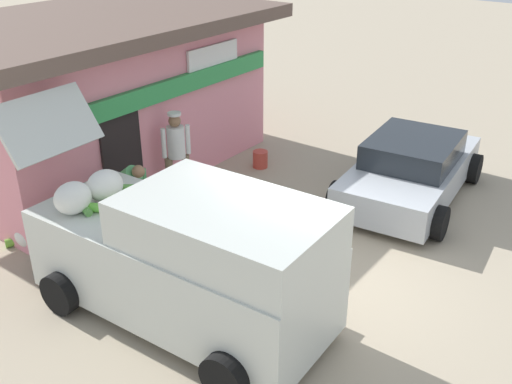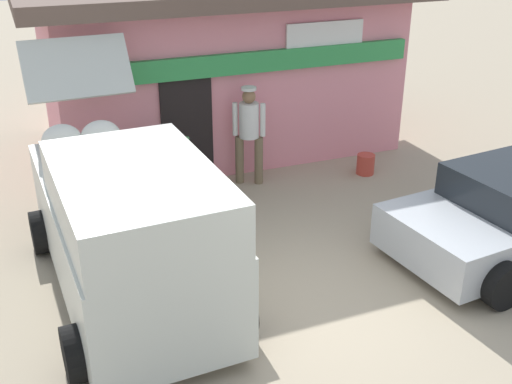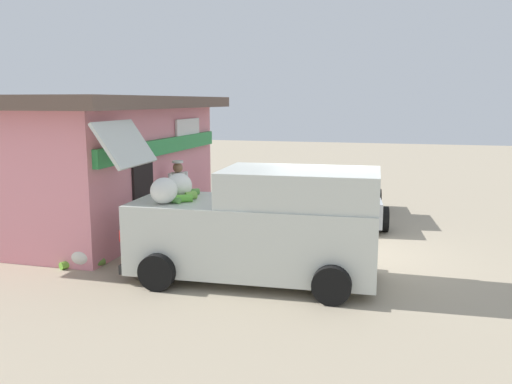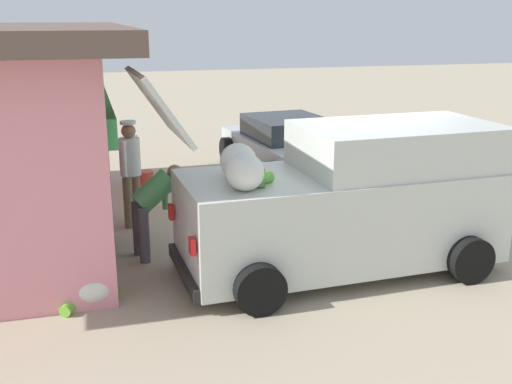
{
  "view_description": "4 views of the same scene",
  "coord_description": "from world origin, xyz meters",
  "views": [
    {
      "loc": [
        -6.76,
        -3.66,
        5.26
      ],
      "look_at": [
        0.58,
        1.77,
        0.74
      ],
      "focal_mm": 41.36,
      "sensor_mm": 36.0,
      "label": 1
    },
    {
      "loc": [
        -3.02,
        -5.79,
        4.54
      ],
      "look_at": [
        -0.02,
        1.64,
        0.84
      ],
      "focal_mm": 43.86,
      "sensor_mm": 36.0,
      "label": 2
    },
    {
      "loc": [
        -10.72,
        -1.2,
        3.12
      ],
      "look_at": [
        1.18,
        1.98,
        1.01
      ],
      "focal_mm": 37.32,
      "sensor_mm": 36.0,
      "label": 3
    },
    {
      "loc": [
        -9.23,
        4.39,
        3.37
      ],
      "look_at": [
        -0.34,
        1.9,
        0.71
      ],
      "focal_mm": 43.04,
      "sensor_mm": 36.0,
      "label": 4
    }
  ],
  "objects": [
    {
      "name": "parked_sedan",
      "position": [
        3.42,
        0.13,
        0.58
      ],
      "size": [
        4.06,
        2.43,
        1.23
      ],
      "color": "#B2B7BC",
      "rests_on": "ground_plane"
    },
    {
      "name": "ground_plane",
      "position": [
        0.0,
        0.0,
        0.0
      ],
      "size": [
        60.0,
        60.0,
        0.0
      ],
      "primitive_type": "plane",
      "color": "tan"
    },
    {
      "name": "vendor_standing",
      "position": [
        0.7,
        3.74,
        1.01
      ],
      "size": [
        0.51,
        0.46,
        1.75
      ],
      "color": "#726047",
      "rests_on": "ground_plane"
    },
    {
      "name": "delivery_van",
      "position": [
        -1.96,
        1.05,
        0.99
      ],
      "size": [
        2.21,
        4.86,
        2.77
      ],
      "color": "silver",
      "rests_on": "ground_plane"
    },
    {
      "name": "customer_bending",
      "position": [
        -0.8,
        3.55,
        0.82
      ],
      "size": [
        0.6,
        0.77,
        1.33
      ],
      "color": "#4C4C51",
      "rests_on": "ground_plane"
    },
    {
      "name": "storefront_bar",
      "position": [
        0.89,
        6.04,
        1.67
      ],
      "size": [
        7.4,
        4.7,
        3.23
      ],
      "color": "pink",
      "rests_on": "ground_plane"
    },
    {
      "name": "unloaded_banana_pile",
      "position": [
        -2.1,
        4.51,
        0.22
      ],
      "size": [
        0.86,
        0.89,
        0.46
      ],
      "color": "silver",
      "rests_on": "ground_plane"
    },
    {
      "name": "paint_bucket",
      "position": [
        2.84,
        3.32,
        0.19
      ],
      "size": [
        0.33,
        0.33,
        0.37
      ],
      "primitive_type": "cylinder",
      "color": "#BF3F33",
      "rests_on": "ground_plane"
    }
  ]
}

